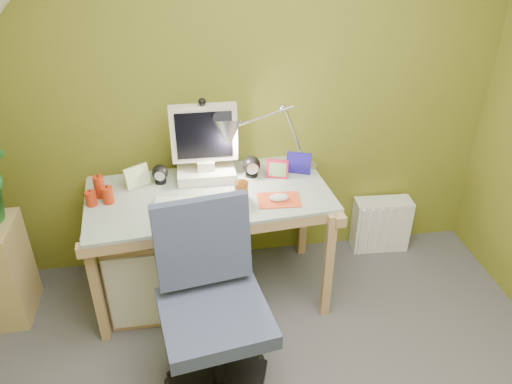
{
  "coord_description": "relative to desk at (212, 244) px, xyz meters",
  "views": [
    {
      "loc": [
        -0.34,
        -1.22,
        2.21
      ],
      "look_at": [
        0.0,
        1.0,
        0.85
      ],
      "focal_mm": 35.0,
      "sensor_mm": 36.0,
      "label": 1
    }
  ],
  "objects": [
    {
      "name": "wall_back",
      "position": [
        0.24,
        0.38,
        0.83
      ],
      "size": [
        3.2,
        0.01,
        2.4
      ],
      "primitive_type": "cube",
      "color": "olive",
      "rests_on": "floor"
    },
    {
      "name": "desk",
      "position": [
        0.0,
        0.0,
        0.0
      ],
      "size": [
        1.43,
        0.8,
        0.73
      ],
      "primitive_type": null,
      "rotation": [
        0.0,
        0.0,
        0.09
      ],
      "color": "tan",
      "rests_on": "floor"
    },
    {
      "name": "monitor",
      "position": [
        0.0,
        0.18,
        0.64
      ],
      "size": [
        0.4,
        0.24,
        0.55
      ],
      "primitive_type": null,
      "rotation": [
        0.0,
        0.0,
        -0.0
      ],
      "color": "silver",
      "rests_on": "desk"
    },
    {
      "name": "speaker_left",
      "position": [
        -0.27,
        0.16,
        0.42
      ],
      "size": [
        0.11,
        0.11,
        0.11
      ],
      "primitive_type": null,
      "rotation": [
        0.0,
        0.0,
        -0.22
      ],
      "color": "black",
      "rests_on": "desk"
    },
    {
      "name": "speaker_right",
      "position": [
        0.27,
        0.16,
        0.43
      ],
      "size": [
        0.12,
        0.12,
        0.13
      ],
      "primitive_type": null,
      "rotation": [
        0.0,
        0.0,
        0.1
      ],
      "color": "black",
      "rests_on": "desk"
    },
    {
      "name": "keyboard",
      "position": [
        -0.08,
        -0.14,
        0.38
      ],
      "size": [
        0.46,
        0.21,
        0.02
      ],
      "primitive_type": "cube",
      "rotation": [
        0.0,
        0.0,
        -0.16
      ],
      "color": "white",
      "rests_on": "desk"
    },
    {
      "name": "mousepad",
      "position": [
        0.38,
        -0.14,
        0.37
      ],
      "size": [
        0.24,
        0.18,
        0.01
      ],
      "primitive_type": "cube",
      "rotation": [
        0.0,
        0.0,
        -0.06
      ],
      "color": "#D64821",
      "rests_on": "desk"
    },
    {
      "name": "mouse",
      "position": [
        0.38,
        -0.14,
        0.39
      ],
      "size": [
        0.12,
        0.09,
        0.04
      ],
      "primitive_type": "ellipsoid",
      "rotation": [
        0.0,
        0.0,
        0.24
      ],
      "color": "silver",
      "rests_on": "mousepad"
    },
    {
      "name": "amber_tumbler",
      "position": [
        0.18,
        -0.08,
        0.42
      ],
      "size": [
        0.08,
        0.08,
        0.1
      ],
      "primitive_type": "cylinder",
      "rotation": [
        0.0,
        0.0,
        -0.0
      ],
      "color": "#8C4714",
      "rests_on": "desk"
    },
    {
      "name": "candle_cluster",
      "position": [
        -0.6,
        0.01,
        0.43
      ],
      "size": [
        0.2,
        0.18,
        0.13
      ],
      "primitive_type": null,
      "rotation": [
        0.0,
        0.0,
        0.19
      ],
      "color": "#B32C0F",
      "rests_on": "desk"
    },
    {
      "name": "photo_frame_red",
      "position": [
        0.42,
        0.12,
        0.42
      ],
      "size": [
        0.13,
        0.06,
        0.11
      ],
      "primitive_type": "cube",
      "rotation": [
        0.0,
        0.0,
        -0.32
      ],
      "color": "red",
      "rests_on": "desk"
    },
    {
      "name": "photo_frame_blue",
      "position": [
        0.56,
        0.16,
        0.43
      ],
      "size": [
        0.15,
        0.08,
        0.13
      ],
      "primitive_type": "cube",
      "rotation": [
        0.0,
        0.0,
        -0.38
      ],
      "color": "#1D1592",
      "rests_on": "desk"
    },
    {
      "name": "photo_frame_green",
      "position": [
        -0.4,
        0.14,
        0.43
      ],
      "size": [
        0.14,
        0.1,
        0.13
      ],
      "primitive_type": "cube",
      "rotation": [
        0.0,
        0.0,
        0.57
      ],
      "color": "beige",
      "rests_on": "desk"
    },
    {
      "name": "desk_lamp",
      "position": [
        0.45,
        0.18,
        0.69
      ],
      "size": [
        0.63,
        0.32,
        0.65
      ],
      "primitive_type": null,
      "rotation": [
        0.0,
        0.0,
        0.11
      ],
      "color": "silver",
      "rests_on": "desk"
    },
    {
      "name": "side_ledge",
      "position": [
        -1.21,
        -0.0,
        -0.05
      ],
      "size": [
        0.23,
        0.36,
        0.63
      ],
      "primitive_type": "cube",
      "color": "tan",
      "rests_on": "floor"
    },
    {
      "name": "task_chair",
      "position": [
        -0.03,
        -0.73,
        0.15
      ],
      "size": [
        0.65,
        0.65,
        1.03
      ],
      "primitive_type": null,
      "rotation": [
        0.0,
        0.0,
        0.15
      ],
      "color": "#39415E",
      "rests_on": "floor"
    },
    {
      "name": "radiator",
      "position": [
        1.21,
        0.28,
        -0.17
      ],
      "size": [
        0.4,
        0.18,
        0.39
      ],
      "primitive_type": "cube",
      "rotation": [
        0.0,
        0.0,
        -0.06
      ],
      "color": "white",
      "rests_on": "floor"
    }
  ]
}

